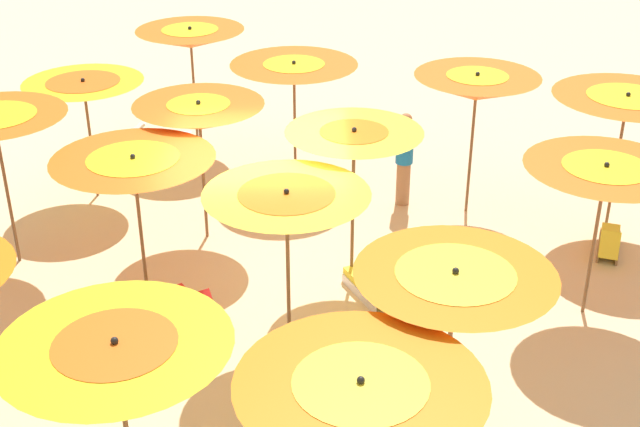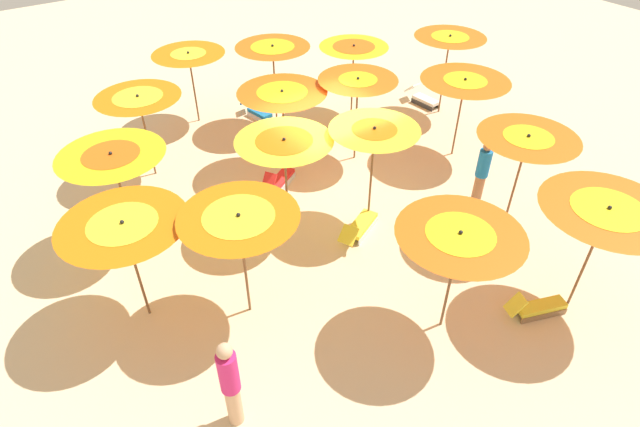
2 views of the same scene
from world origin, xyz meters
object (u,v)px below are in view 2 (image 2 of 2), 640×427
object	(u,v)px
beach_umbrella_7	(139,103)
beach_umbrella_14	(240,225)
beach_umbrella_9	(374,136)
beach_umbrella_13	(459,241)
beach_umbrella_10	(285,149)
beach_umbrella_12	(606,216)
beach_umbrella_11	(113,163)
beachgoer_1	(230,383)
beach_umbrella_15	(125,231)
lounger_2	(130,215)
beach_umbrella_4	(464,86)
beach_umbrella_0	(449,42)
beach_umbrella_8	(526,146)
beach_umbrella_1	(354,52)
lounger_0	(537,307)
beach_umbrella_2	(273,53)
beach_umbrella_5	(358,87)
lounger_5	(258,111)
beach_umbrella_6	(282,99)
lounger_1	(423,98)
lounger_3	(279,180)
beachgoer_0	(482,172)
beach_umbrella_3	(189,59)
lounger_4	(360,226)

from	to	relation	value
beach_umbrella_7	beach_umbrella_14	xyz separation A→B (m)	(5.51, -0.22, 0.09)
beach_umbrella_9	beach_umbrella_13	size ratio (longest dim) A/B	1.06
beach_umbrella_10	beach_umbrella_12	bearing A→B (deg)	31.93
beach_umbrella_11	beachgoer_1	bearing A→B (deg)	-1.67
beach_umbrella_15	lounger_2	xyz separation A→B (m)	(-2.89, 0.66, -1.85)
beach_umbrella_4	beach_umbrella_9	world-z (taller)	beach_umbrella_9
beach_umbrella_0	beach_umbrella_10	world-z (taller)	beach_umbrella_0
beach_umbrella_8	beach_umbrella_9	bearing A→B (deg)	-132.41
beach_umbrella_1	lounger_0	world-z (taller)	beach_umbrella_1
beach_umbrella_1	beach_umbrella_12	size ratio (longest dim) A/B	0.92
beach_umbrella_1	beach_umbrella_2	distance (m)	2.41
beach_umbrella_7	beach_umbrella_15	bearing A→B (deg)	-22.23
beach_umbrella_5	beach_umbrella_12	bearing A→B (deg)	1.53
beach_umbrella_9	lounger_2	distance (m)	5.84
beach_umbrella_0	lounger_0	size ratio (longest dim) A/B	1.94
lounger_5	beach_umbrella_6	bearing A→B (deg)	-25.20
lounger_1	lounger_3	world-z (taller)	lounger_3
beach_umbrella_13	beach_umbrella_8	bearing A→B (deg)	110.26
beach_umbrella_13	lounger_2	world-z (taller)	beach_umbrella_13
lounger_5	beach_umbrella_7	bearing A→B (deg)	-82.21
beach_umbrella_5	beach_umbrella_15	distance (m)	6.93
beach_umbrella_8	beach_umbrella_13	xyz separation A→B (m)	(1.15, -3.11, -0.14)
beach_umbrella_8	beach_umbrella_12	bearing A→B (deg)	-17.78
lounger_1	beach_umbrella_13	bearing A→B (deg)	-46.35
lounger_2	beachgoer_0	size ratio (longest dim) A/B	0.73
beach_umbrella_14	beach_umbrella_3	bearing A→B (deg)	162.50
beach_umbrella_15	beachgoer_1	bearing A→B (deg)	6.78
beach_umbrella_13	lounger_1	world-z (taller)	beach_umbrella_13
beach_umbrella_14	beachgoer_0	size ratio (longest dim) A/B	1.41
beach_umbrella_12	lounger_4	xyz separation A→B (m)	(-3.96, -2.03, -1.97)
lounger_4	beachgoer_1	xyz separation A→B (m)	(2.45, -4.39, 0.79)
beachgoer_0	beach_umbrella_4	bearing A→B (deg)	-35.18
beach_umbrella_10	beach_umbrella_12	size ratio (longest dim) A/B	0.96
beach_umbrella_0	lounger_5	distance (m)	6.00
beach_umbrella_4	beach_umbrella_9	size ratio (longest dim) A/B	0.93
beach_umbrella_2	lounger_0	xyz separation A→B (m)	(9.17, 0.18, -2.02)
beach_umbrella_11	beach_umbrella_14	distance (m)	3.35
beach_umbrella_0	lounger_0	bearing A→B (deg)	-32.36
beach_umbrella_1	beach_umbrella_13	xyz separation A→B (m)	(7.62, -3.76, 0.12)
lounger_4	lounger_5	distance (m)	6.19
lounger_1	beach_umbrella_6	bearing A→B (deg)	-88.48
beach_umbrella_10	beach_umbrella_5	bearing A→B (deg)	115.08
beach_umbrella_9	beach_umbrella_12	xyz separation A→B (m)	(4.25, 1.55, -0.04)
beach_umbrella_7	beachgoer_1	distance (m)	7.61
beachgoer_0	lounger_1	bearing A→B (deg)	-33.34
beach_umbrella_0	beach_umbrella_1	distance (m)	2.76
beach_umbrella_3	lounger_2	distance (m)	5.22
beach_umbrella_0	beach_umbrella_14	xyz separation A→B (m)	(3.76, -8.80, -0.10)
beach_umbrella_14	lounger_5	size ratio (longest dim) A/B	1.93
beach_umbrella_4	lounger_2	world-z (taller)	beach_umbrella_4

